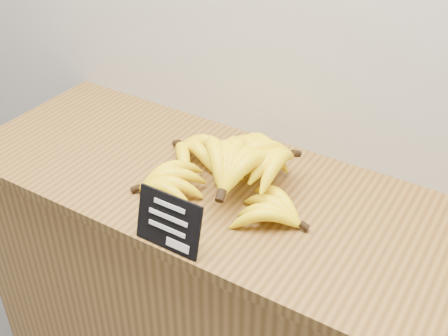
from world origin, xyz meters
TOP-DOWN VIEW (x-y plane):
  - counter at (0.17, 2.75)m, footprint 1.48×0.50m
  - counter_top at (0.17, 2.75)m, footprint 1.46×0.54m
  - chalkboard_sign at (0.16, 2.51)m, footprint 0.16×0.04m
  - banana_pile at (0.16, 2.76)m, footprint 0.45×0.39m

SIDE VIEW (x-z plane):
  - counter at x=0.17m, z-range 0.00..0.90m
  - counter_top at x=0.17m, z-range 0.90..0.93m
  - banana_pile at x=0.16m, z-range 0.92..1.05m
  - chalkboard_sign at x=0.16m, z-range 0.93..1.05m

